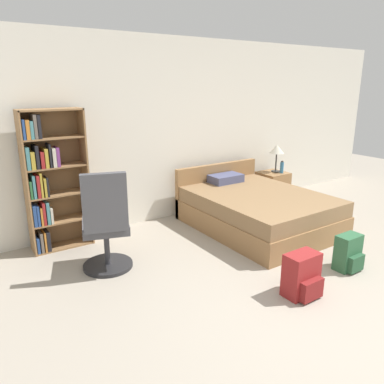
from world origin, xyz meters
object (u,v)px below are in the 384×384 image
(office_chair, at_px, (106,227))
(table_lamp, at_px, (277,150))
(water_bottle, at_px, (282,167))
(nightstand, at_px, (272,187))
(bookshelf, at_px, (49,180))
(bed, at_px, (255,209))
(backpack_green, at_px, (349,253))
(backpack_red, at_px, (302,276))

(office_chair, distance_m, table_lamp, 3.51)
(water_bottle, bearing_deg, nightstand, 127.02)
(bookshelf, xyz_separation_m, bed, (2.54, -0.85, -0.60))
(water_bottle, distance_m, backpack_green, 2.50)
(backpack_green, bearing_deg, office_chair, 147.18)
(table_lamp, bearing_deg, backpack_green, -117.77)
(bookshelf, height_order, nightstand, bookshelf)
(bed, relative_size, nightstand, 3.92)
(office_chair, height_order, water_bottle, office_chair)
(bookshelf, distance_m, nightstand, 3.69)
(office_chair, bearing_deg, backpack_green, -32.82)
(water_bottle, relative_size, backpack_green, 0.53)
(bed, distance_m, water_bottle, 1.39)
(bed, bearing_deg, backpack_green, -91.07)
(table_lamp, distance_m, backpack_red, 3.17)
(table_lamp, relative_size, backpack_green, 1.17)
(table_lamp, height_order, backpack_red, table_lamp)
(backpack_green, bearing_deg, table_lamp, 62.23)
(backpack_red, bearing_deg, nightstand, 49.85)
(bookshelf, bearing_deg, bed, -18.47)
(bookshelf, relative_size, office_chair, 1.49)
(water_bottle, distance_m, backpack_red, 3.04)
(table_lamp, bearing_deg, bookshelf, 178.64)
(bed, xyz_separation_m, backpack_red, (-0.86, -1.58, -0.06))
(bed, height_order, water_bottle, bed)
(office_chair, bearing_deg, bookshelf, 108.58)
(office_chair, relative_size, backpack_green, 2.86)
(bookshelf, height_order, backpack_red, bookshelf)
(backpack_green, distance_m, backpack_red, 0.84)
(office_chair, bearing_deg, bed, 2.39)
(office_chair, height_order, table_lamp, office_chair)
(water_bottle, xyz_separation_m, backpack_green, (-1.21, -2.15, -0.41))
(bookshelf, relative_size, table_lamp, 3.62)
(table_lamp, bearing_deg, bed, -146.91)
(bookshelf, xyz_separation_m, backpack_red, (1.68, -2.43, -0.66))
(bookshelf, distance_m, table_lamp, 3.71)
(bookshelf, bearing_deg, office_chair, -71.42)
(bed, height_order, table_lamp, table_lamp)
(nightstand, bearing_deg, bookshelf, 178.43)
(office_chair, bearing_deg, backpack_red, -47.50)
(office_chair, bearing_deg, nightstand, 14.19)
(bed, distance_m, nightstand, 1.33)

